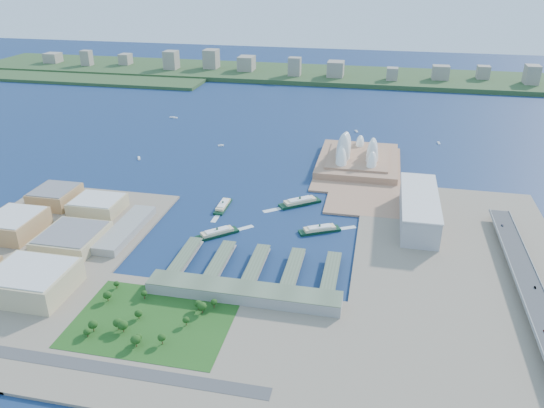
% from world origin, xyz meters
% --- Properties ---
extents(ground, '(3000.00, 3000.00, 0.00)m').
position_xyz_m(ground, '(0.00, 0.00, 0.00)').
color(ground, '#101E4A').
rests_on(ground, ground).
extents(west_land, '(220.00, 390.00, 3.00)m').
position_xyz_m(west_land, '(-250.00, -105.00, 1.50)').
color(west_land, gray).
rests_on(west_land, ground).
extents(south_land, '(720.00, 180.00, 3.00)m').
position_xyz_m(south_land, '(0.00, -210.00, 1.50)').
color(south_land, gray).
rests_on(south_land, ground).
extents(east_land, '(240.00, 500.00, 3.00)m').
position_xyz_m(east_land, '(240.00, -50.00, 1.50)').
color(east_land, gray).
rests_on(east_land, ground).
extents(peninsula, '(135.00, 220.00, 3.00)m').
position_xyz_m(peninsula, '(107.50, 260.00, 1.50)').
color(peninsula, '#9F7357').
rests_on(peninsula, ground).
extents(far_shore, '(2200.00, 260.00, 12.00)m').
position_xyz_m(far_shore, '(0.00, 980.00, 6.00)').
color(far_shore, '#2D4926').
rests_on(far_shore, ground).
extents(opera_house, '(134.00, 180.00, 58.00)m').
position_xyz_m(opera_house, '(105.00, 280.00, 32.00)').
color(opera_house, white).
rests_on(opera_house, peninsula).
extents(toaster_building, '(45.00, 155.00, 35.00)m').
position_xyz_m(toaster_building, '(195.00, 80.00, 20.50)').
color(toaster_building, '#98989E').
rests_on(toaster_building, east_land).
extents(expressway, '(26.00, 340.00, 11.85)m').
position_xyz_m(expressway, '(300.00, -60.00, 8.93)').
color(expressway, gray).
rests_on(expressway, east_land).
extents(west_buildings, '(200.00, 280.00, 27.00)m').
position_xyz_m(west_buildings, '(-250.00, -70.00, 16.50)').
color(west_buildings, '#A57F52').
rests_on(west_buildings, west_land).
extents(ferry_wharves, '(184.00, 90.00, 9.30)m').
position_xyz_m(ferry_wharves, '(14.00, -75.00, 4.65)').
color(ferry_wharves, '#516048').
rests_on(ferry_wharves, ground).
extents(terminal_building, '(200.00, 28.00, 12.00)m').
position_xyz_m(terminal_building, '(15.00, -135.00, 9.00)').
color(terminal_building, gray).
rests_on(terminal_building, south_land).
extents(park, '(150.00, 110.00, 16.00)m').
position_xyz_m(park, '(-60.00, -190.00, 11.00)').
color(park, '#194714').
rests_on(park, south_land).
extents(far_skyline, '(1900.00, 140.00, 55.00)m').
position_xyz_m(far_skyline, '(0.00, 960.00, 39.50)').
color(far_skyline, gray).
rests_on(far_skyline, far_shore).
extents(ferry_a, '(13.08, 50.63, 9.56)m').
position_xyz_m(ferry_a, '(-68.85, 72.28, 4.78)').
color(ferry_a, black).
rests_on(ferry_a, ground).
extents(ferry_b, '(58.33, 49.64, 11.61)m').
position_xyz_m(ferry_b, '(34.66, 104.64, 5.81)').
color(ferry_b, black).
rests_on(ferry_b, ground).
extents(ferry_c, '(50.27, 47.36, 10.42)m').
position_xyz_m(ferry_c, '(-52.49, -7.26, 5.21)').
color(ferry_c, black).
rests_on(ferry_c, ground).
extents(ferry_d, '(54.10, 37.43, 10.20)m').
position_xyz_m(ferry_d, '(72.32, 28.70, 5.10)').
color(ferry_d, black).
rests_on(ferry_d, ground).
extents(boat_a, '(10.49, 15.65, 3.00)m').
position_xyz_m(boat_a, '(-268.00, 230.23, 1.50)').
color(boat_a, white).
rests_on(boat_a, ground).
extents(boat_b, '(11.34, 7.16, 2.89)m').
position_xyz_m(boat_b, '(-148.77, 325.29, 1.44)').
color(boat_b, white).
rests_on(boat_b, ground).
extents(boat_c, '(5.34, 13.11, 2.87)m').
position_xyz_m(boat_c, '(246.64, 423.53, 1.43)').
color(boat_c, white).
rests_on(boat_c, ground).
extents(boat_d, '(17.69, 4.89, 2.95)m').
position_xyz_m(boat_d, '(-304.11, 483.57, 1.48)').
color(boat_d, white).
rests_on(boat_d, ground).
extents(boat_e, '(7.76, 12.76, 2.99)m').
position_xyz_m(boat_e, '(90.75, 465.17, 1.49)').
color(boat_e, white).
rests_on(boat_e, ground).
extents(car_a, '(1.40, 3.47, 1.18)m').
position_xyz_m(car_a, '(296.00, -145.94, 15.44)').
color(car_a, slate).
rests_on(car_a, expressway).
extents(car_b, '(1.38, 3.96, 1.30)m').
position_xyz_m(car_b, '(304.00, -73.99, 15.50)').
color(car_b, slate).
rests_on(car_b, expressway).
extents(car_c, '(2.05, 5.05, 1.47)m').
position_xyz_m(car_c, '(296.00, 63.35, 15.58)').
color(car_c, slate).
rests_on(car_c, expressway).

